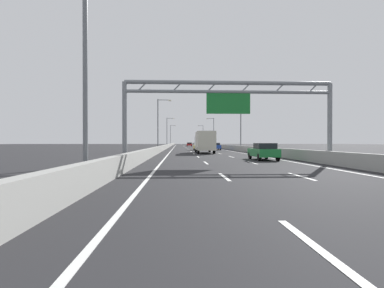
# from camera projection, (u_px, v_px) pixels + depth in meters

# --- Properties ---
(ground_plane) EXTENTS (260.00, 260.00, 0.00)m
(ground_plane) POSITION_uv_depth(u_px,v_px,m) (190.00, 147.00, 100.95)
(ground_plane) COLOR #262628
(lane_dash_left_0) EXTENTS (0.16, 3.00, 0.01)m
(lane_dash_left_0) POSITION_uv_depth(u_px,v_px,m) (316.00, 247.00, 4.47)
(lane_dash_left_0) COLOR white
(lane_dash_left_0) RESTS_ON ground_plane
(lane_dash_left_1) EXTENTS (0.16, 3.00, 0.01)m
(lane_dash_left_1) POSITION_uv_depth(u_px,v_px,m) (224.00, 177.00, 13.46)
(lane_dash_left_1) COLOR white
(lane_dash_left_1) RESTS_ON ground_plane
(lane_dash_left_2) EXTENTS (0.16, 3.00, 0.01)m
(lane_dash_left_2) POSITION_uv_depth(u_px,v_px,m) (206.00, 163.00, 22.45)
(lane_dash_left_2) COLOR white
(lane_dash_left_2) RESTS_ON ground_plane
(lane_dash_left_3) EXTENTS (0.16, 3.00, 0.01)m
(lane_dash_left_3) POSITION_uv_depth(u_px,v_px,m) (198.00, 157.00, 31.44)
(lane_dash_left_3) COLOR white
(lane_dash_left_3) RESTS_ON ground_plane
(lane_dash_left_4) EXTENTS (0.16, 3.00, 0.01)m
(lane_dash_left_4) POSITION_uv_depth(u_px,v_px,m) (194.00, 154.00, 40.43)
(lane_dash_left_4) COLOR white
(lane_dash_left_4) RESTS_ON ground_plane
(lane_dash_left_5) EXTENTS (0.16, 3.00, 0.01)m
(lane_dash_left_5) POSITION_uv_depth(u_px,v_px,m) (191.00, 151.00, 49.42)
(lane_dash_left_5) COLOR white
(lane_dash_left_5) RESTS_ON ground_plane
(lane_dash_left_6) EXTENTS (0.16, 3.00, 0.01)m
(lane_dash_left_6) POSITION_uv_depth(u_px,v_px,m) (189.00, 150.00, 58.41)
(lane_dash_left_6) COLOR white
(lane_dash_left_6) RESTS_ON ground_plane
(lane_dash_left_7) EXTENTS (0.16, 3.00, 0.01)m
(lane_dash_left_7) POSITION_uv_depth(u_px,v_px,m) (188.00, 149.00, 67.40)
(lane_dash_left_7) COLOR white
(lane_dash_left_7) RESTS_ON ground_plane
(lane_dash_left_8) EXTENTS (0.16, 3.00, 0.01)m
(lane_dash_left_8) POSITION_uv_depth(u_px,v_px,m) (187.00, 148.00, 76.39)
(lane_dash_left_8) COLOR white
(lane_dash_left_8) RESTS_ON ground_plane
(lane_dash_left_9) EXTENTS (0.16, 3.00, 0.01)m
(lane_dash_left_9) POSITION_uv_depth(u_px,v_px,m) (186.00, 147.00, 85.38)
(lane_dash_left_9) COLOR white
(lane_dash_left_9) RESTS_ON ground_plane
(lane_dash_left_10) EXTENTS (0.16, 3.00, 0.01)m
(lane_dash_left_10) POSITION_uv_depth(u_px,v_px,m) (185.00, 147.00, 94.37)
(lane_dash_left_10) COLOR white
(lane_dash_left_10) RESTS_ON ground_plane
(lane_dash_left_11) EXTENTS (0.16, 3.00, 0.01)m
(lane_dash_left_11) POSITION_uv_depth(u_px,v_px,m) (184.00, 146.00, 103.36)
(lane_dash_left_11) COLOR white
(lane_dash_left_11) RESTS_ON ground_plane
(lane_dash_left_12) EXTENTS (0.16, 3.00, 0.01)m
(lane_dash_left_12) POSITION_uv_depth(u_px,v_px,m) (184.00, 146.00, 112.35)
(lane_dash_left_12) COLOR white
(lane_dash_left_12) RESTS_ON ground_plane
(lane_dash_left_13) EXTENTS (0.16, 3.00, 0.01)m
(lane_dash_left_13) POSITION_uv_depth(u_px,v_px,m) (184.00, 146.00, 121.34)
(lane_dash_left_13) COLOR white
(lane_dash_left_13) RESTS_ON ground_plane
(lane_dash_left_14) EXTENTS (0.16, 3.00, 0.01)m
(lane_dash_left_14) POSITION_uv_depth(u_px,v_px,m) (183.00, 145.00, 130.33)
(lane_dash_left_14) COLOR white
(lane_dash_left_14) RESTS_ON ground_plane
(lane_dash_left_15) EXTENTS (0.16, 3.00, 0.01)m
(lane_dash_left_15) POSITION_uv_depth(u_px,v_px,m) (183.00, 145.00, 139.32)
(lane_dash_left_15) COLOR white
(lane_dash_left_15) RESTS_ON ground_plane
(lane_dash_left_16) EXTENTS (0.16, 3.00, 0.01)m
(lane_dash_left_16) POSITION_uv_depth(u_px,v_px,m) (183.00, 145.00, 148.31)
(lane_dash_left_16) COLOR white
(lane_dash_left_16) RESTS_ON ground_plane
(lane_dash_left_17) EXTENTS (0.16, 3.00, 0.01)m
(lane_dash_left_17) POSITION_uv_depth(u_px,v_px,m) (182.00, 145.00, 157.30)
(lane_dash_left_17) COLOR white
(lane_dash_left_17) RESTS_ON ground_plane
(lane_dash_right_1) EXTENTS (0.16, 3.00, 0.01)m
(lane_dash_right_1) POSITION_uv_depth(u_px,v_px,m) (301.00, 176.00, 13.63)
(lane_dash_right_1) COLOR white
(lane_dash_right_1) RESTS_ON ground_plane
(lane_dash_right_2) EXTENTS (0.16, 3.00, 0.01)m
(lane_dash_right_2) POSITION_uv_depth(u_px,v_px,m) (252.00, 163.00, 22.62)
(lane_dash_right_2) COLOR white
(lane_dash_right_2) RESTS_ON ground_plane
(lane_dash_right_3) EXTENTS (0.16, 3.00, 0.01)m
(lane_dash_right_3) POSITION_uv_depth(u_px,v_px,m) (231.00, 157.00, 31.61)
(lane_dash_right_3) COLOR white
(lane_dash_right_3) RESTS_ON ground_plane
(lane_dash_right_4) EXTENTS (0.16, 3.00, 0.01)m
(lane_dash_right_4) POSITION_uv_depth(u_px,v_px,m) (220.00, 153.00, 40.60)
(lane_dash_right_4) COLOR white
(lane_dash_right_4) RESTS_ON ground_plane
(lane_dash_right_5) EXTENTS (0.16, 3.00, 0.01)m
(lane_dash_right_5) POSITION_uv_depth(u_px,v_px,m) (212.00, 151.00, 49.59)
(lane_dash_right_5) COLOR white
(lane_dash_right_5) RESTS_ON ground_plane
(lane_dash_right_6) EXTENTS (0.16, 3.00, 0.01)m
(lane_dash_right_6) POSITION_uv_depth(u_px,v_px,m) (207.00, 150.00, 58.58)
(lane_dash_right_6) COLOR white
(lane_dash_right_6) RESTS_ON ground_plane
(lane_dash_right_7) EXTENTS (0.16, 3.00, 0.01)m
(lane_dash_right_7) POSITION_uv_depth(u_px,v_px,m) (203.00, 149.00, 67.57)
(lane_dash_right_7) COLOR white
(lane_dash_right_7) RESTS_ON ground_plane
(lane_dash_right_8) EXTENTS (0.16, 3.00, 0.01)m
(lane_dash_right_8) POSITION_uv_depth(u_px,v_px,m) (200.00, 148.00, 76.56)
(lane_dash_right_8) COLOR white
(lane_dash_right_8) RESTS_ON ground_plane
(lane_dash_right_9) EXTENTS (0.16, 3.00, 0.01)m
(lane_dash_right_9) POSITION_uv_depth(u_px,v_px,m) (198.00, 147.00, 85.55)
(lane_dash_right_9) COLOR white
(lane_dash_right_9) RESTS_ON ground_plane
(lane_dash_right_10) EXTENTS (0.16, 3.00, 0.01)m
(lane_dash_right_10) POSITION_uv_depth(u_px,v_px,m) (196.00, 147.00, 94.54)
(lane_dash_right_10) COLOR white
(lane_dash_right_10) RESTS_ON ground_plane
(lane_dash_right_11) EXTENTS (0.16, 3.00, 0.01)m
(lane_dash_right_11) POSITION_uv_depth(u_px,v_px,m) (195.00, 146.00, 103.53)
(lane_dash_right_11) COLOR white
(lane_dash_right_11) RESTS_ON ground_plane
(lane_dash_right_12) EXTENTS (0.16, 3.00, 0.01)m
(lane_dash_right_12) POSITION_uv_depth(u_px,v_px,m) (193.00, 146.00, 112.52)
(lane_dash_right_12) COLOR white
(lane_dash_right_12) RESTS_ON ground_plane
(lane_dash_right_13) EXTENTS (0.16, 3.00, 0.01)m
(lane_dash_right_13) POSITION_uv_depth(u_px,v_px,m) (192.00, 146.00, 121.51)
(lane_dash_right_13) COLOR white
(lane_dash_right_13) RESTS_ON ground_plane
(lane_dash_right_14) EXTENTS (0.16, 3.00, 0.01)m
(lane_dash_right_14) POSITION_uv_depth(u_px,v_px,m) (191.00, 145.00, 130.50)
(lane_dash_right_14) COLOR white
(lane_dash_right_14) RESTS_ON ground_plane
(lane_dash_right_15) EXTENTS (0.16, 3.00, 0.01)m
(lane_dash_right_15) POSITION_uv_depth(u_px,v_px,m) (190.00, 145.00, 139.49)
(lane_dash_right_15) COLOR white
(lane_dash_right_15) RESTS_ON ground_plane
(lane_dash_right_16) EXTENTS (0.16, 3.00, 0.01)m
(lane_dash_right_16) POSITION_uv_depth(u_px,v_px,m) (190.00, 145.00, 148.48)
(lane_dash_right_16) COLOR white
(lane_dash_right_16) RESTS_ON ground_plane
(lane_dash_right_17) EXTENTS (0.16, 3.00, 0.01)m
(lane_dash_right_17) POSITION_uv_depth(u_px,v_px,m) (189.00, 145.00, 157.47)
(lane_dash_right_17) COLOR white
(lane_dash_right_17) RESTS_ON ground_plane
(edge_line_left) EXTENTS (0.16, 176.00, 0.01)m
(edge_line_left) POSITION_uv_depth(u_px,v_px,m) (174.00, 147.00, 88.72)
(edge_line_left) COLOR white
(edge_line_left) RESTS_ON ground_plane
(edge_line_right) EXTENTS (0.16, 176.00, 0.01)m
(edge_line_right) POSITION_uv_depth(u_px,v_px,m) (209.00, 147.00, 89.20)
(edge_line_right) COLOR white
(edge_line_right) RESTS_ON ground_plane
(barrier_left) EXTENTS (0.45, 220.00, 0.95)m
(barrier_left) POSITION_uv_depth(u_px,v_px,m) (171.00, 145.00, 110.61)
(barrier_left) COLOR #9E9E99
(barrier_left) RESTS_ON ground_plane
(barrier_right) EXTENTS (0.45, 220.00, 0.95)m
(barrier_right) POSITION_uv_depth(u_px,v_px,m) (207.00, 145.00, 111.25)
(barrier_right) COLOR #9E9E99
(barrier_right) RESTS_ON ground_plane
(sign_gantry) EXTENTS (16.39, 0.36, 6.36)m
(sign_gantry) POSITION_uv_depth(u_px,v_px,m) (229.00, 100.00, 22.67)
(sign_gantry) COLOR gray
(sign_gantry) RESTS_ON ground_plane
(streetlamp_left_near) EXTENTS (2.58, 0.28, 9.50)m
(streetlamp_left_near) POSITION_uv_depth(u_px,v_px,m) (91.00, 49.00, 11.91)
(streetlamp_left_near) COLOR slate
(streetlamp_left_near) RESTS_ON ground_plane
(streetlamp_left_mid) EXTENTS (2.58, 0.28, 9.50)m
(streetlamp_left_mid) POSITION_uv_depth(u_px,v_px,m) (159.00, 121.00, 53.85)
(streetlamp_left_mid) COLOR slate
(streetlamp_left_mid) RESTS_ON ground_plane
(streetlamp_right_mid) EXTENTS (2.58, 0.28, 9.50)m
(streetlamp_right_mid) POSITION_uv_depth(u_px,v_px,m) (240.00, 122.00, 54.53)
(streetlamp_right_mid) COLOR slate
(streetlamp_right_mid) RESTS_ON ground_plane
(streetlamp_left_far) EXTENTS (2.58, 0.28, 9.50)m
(streetlamp_left_far) POSITION_uv_depth(u_px,v_px,m) (168.00, 130.00, 95.78)
(streetlamp_left_far) COLOR slate
(streetlamp_left_far) RESTS_ON ground_plane
(streetlamp_right_far) EXTENTS (2.58, 0.28, 9.50)m
(streetlamp_right_far) POSITION_uv_depth(u_px,v_px,m) (213.00, 130.00, 96.47)
(streetlamp_right_far) COLOR slate
(streetlamp_right_far) RESTS_ON ground_plane
(streetlamp_left_distant) EXTENTS (2.58, 0.28, 9.50)m
(streetlamp_left_distant) POSITION_uv_depth(u_px,v_px,m) (171.00, 134.00, 137.71)
(streetlamp_left_distant) COLOR slate
(streetlamp_left_distant) RESTS_ON ground_plane
(streetlamp_right_distant) EXTENTS (2.58, 0.28, 9.50)m
(streetlamp_right_distant) POSITION_uv_depth(u_px,v_px,m) (203.00, 134.00, 138.40)
(streetlamp_right_distant) COLOR slate
(streetlamp_right_distant) RESTS_ON ground_plane
(green_car) EXTENTS (1.81, 4.33, 1.51)m
(green_car) POSITION_uv_depth(u_px,v_px,m) (263.00, 151.00, 26.23)
(green_car) COLOR #1E7A38
(green_car) RESTS_ON ground_plane
(red_car) EXTENTS (1.89, 4.16, 1.40)m
(red_car) POSITION_uv_depth(u_px,v_px,m) (189.00, 144.00, 106.21)
(red_car) COLOR red
(red_car) RESTS_ON ground_plane
(blue_car) EXTENTS (1.75, 4.28, 1.42)m
(blue_car) POSITION_uv_depth(u_px,v_px,m) (216.00, 146.00, 58.36)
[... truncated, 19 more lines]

